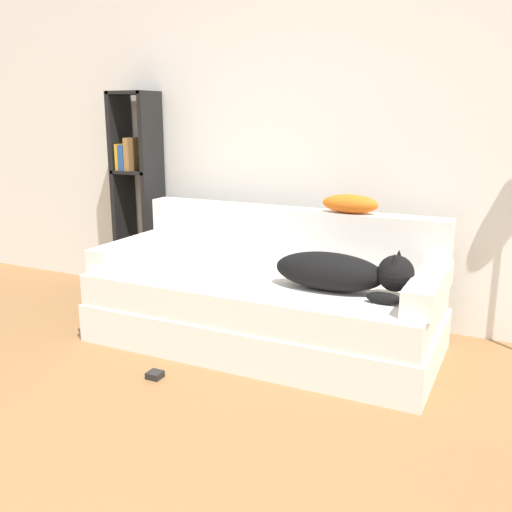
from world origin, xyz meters
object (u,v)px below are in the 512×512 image
at_px(bookshelf, 137,185).
at_px(throw_pillow, 350,204).
at_px(couch, 263,311).
at_px(laptop, 231,275).
at_px(power_adapter, 155,375).
at_px(dog, 342,272).

bearing_deg(bookshelf, throw_pillow, -5.04).
height_order(couch, laptop, laptop).
xyz_separation_m(laptop, power_adapter, (-0.14, -0.59, -0.42)).
distance_m(dog, laptop, 0.69).
bearing_deg(dog, throw_pillow, 102.93).
xyz_separation_m(couch, bookshelf, (-1.30, 0.52, 0.64)).
relative_size(couch, bookshelf, 1.35).
bearing_deg(laptop, bookshelf, 152.71).
distance_m(couch, throw_pillow, 0.84).
distance_m(couch, power_adapter, 0.77).
distance_m(laptop, bookshelf, 1.34).
bearing_deg(throw_pillow, power_adapter, -124.56).
bearing_deg(couch, laptop, -154.39).
relative_size(dog, throw_pillow, 2.22).
bearing_deg(throw_pillow, bookshelf, 174.96).
xyz_separation_m(dog, throw_pillow, (-0.10, 0.45, 0.30)).
bearing_deg(power_adapter, bookshelf, 129.32).
xyz_separation_m(dog, power_adapter, (-0.82, -0.60, -0.52)).
relative_size(couch, dog, 2.69).
height_order(throw_pillow, bookshelf, bookshelf).
xyz_separation_m(laptop, bookshelf, (-1.12, 0.61, 0.42)).
xyz_separation_m(couch, power_adapter, (-0.32, -0.68, -0.19)).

